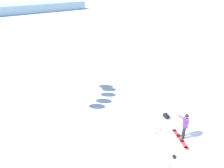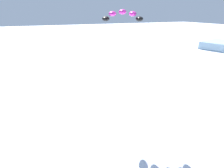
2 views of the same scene
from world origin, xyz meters
The scene contains 6 objects.
ground_plane centered at (0.00, 0.00, 0.00)m, with size 300.00×300.00×0.00m, color white.
snowboarder centered at (0.24, 0.14, 0.97)m, with size 0.75×0.48×1.63m.
snowboard centered at (0.02, 0.06, 0.02)m, with size 0.52×1.76×0.10m.
gear_bag_large centered at (0.37, 2.04, 0.16)m, with size 0.40×0.56×0.29m.
camera_tripod centered at (-1.89, -1.83, 0.90)m, with size 0.68×0.55×1.25m.
ski_poles centered at (-1.56, -0.04, 0.77)m, with size 0.41×0.33×1.15m.
Camera 1 is at (-6.74, -7.05, 8.20)m, focal length 33.20 mm.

